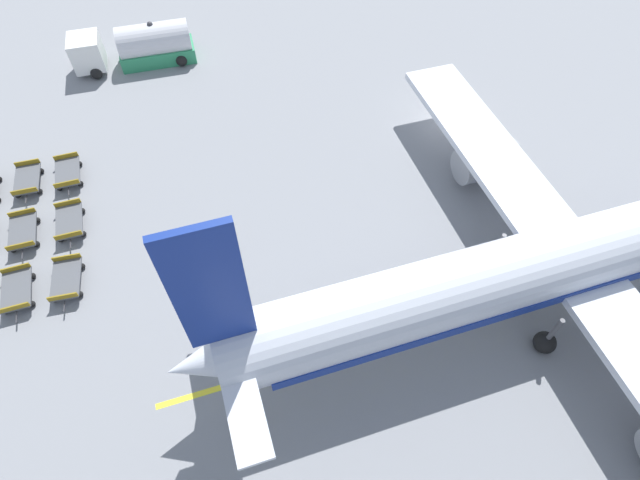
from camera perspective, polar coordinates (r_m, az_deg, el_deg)
The scene contains 10 objects.
ground_plane at distance 38.01m, azimuth 14.04°, elevation 12.94°, with size 500.00×500.00×0.00m, color gray.
airplane at distance 28.19m, azimuth 28.84°, elevation -1.13°, with size 34.01×42.73×12.37m.
fuel_tanker_primary at distance 44.45m, azimuth -19.72°, elevation 20.11°, with size 4.06×9.42×3.27m.
baggage_dolly_row_mid_a_col_a at distance 37.14m, azimuth -30.42°, elevation 5.95°, with size 3.45×1.83×0.92m.
baggage_dolly_row_mid_a_col_b at distance 34.15m, azimuth -30.82°, elevation 0.82°, with size 3.43×1.76×0.92m.
baggage_dolly_row_mid_a_col_c at distance 31.62m, azimuth -31.33°, elevation -4.93°, with size 3.43×1.74×0.92m.
baggage_dolly_row_mid_b_col_a at distance 36.39m, azimuth -26.86°, elevation 6.88°, with size 3.43×1.76×0.92m.
baggage_dolly_row_mid_b_col_b at distance 33.35m, azimuth -26.70°, elevation 1.87°, with size 3.43×1.76×0.92m.
baggage_dolly_row_mid_b_col_c at distance 30.74m, azimuth -26.98°, elevation -4.04°, with size 3.47×1.92×0.92m.
stand_guidance_stripe at distance 26.85m, azimuth 10.42°, elevation -10.11°, with size 2.03×26.36×0.01m.
Camera 1 is at (23.15, -18.75, 23.61)m, focal length 28.00 mm.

